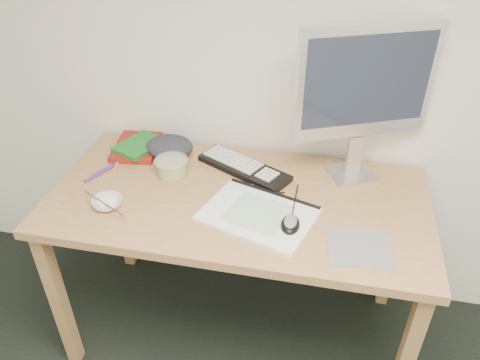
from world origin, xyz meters
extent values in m
plane|color=white|center=(0.00, 1.80, 1.30)|extent=(3.60, 0.00, 3.60)
cube|color=tan|center=(-0.75, 1.13, 0.36)|extent=(0.05, 0.05, 0.71)
cube|color=tan|center=(-0.75, 1.73, 0.36)|extent=(0.05, 0.05, 0.71)
cube|color=tan|center=(0.55, 1.73, 0.36)|extent=(0.05, 0.05, 0.71)
cube|color=tan|center=(-0.10, 1.43, 0.73)|extent=(1.40, 0.70, 0.03)
cube|color=gray|center=(0.35, 1.24, 0.75)|extent=(0.22, 0.21, 0.00)
cube|color=silver|center=(0.00, 1.34, 0.76)|extent=(0.44, 0.37, 0.01)
cube|color=black|center=(-0.11, 1.61, 0.76)|extent=(0.40, 0.29, 0.02)
cube|color=silver|center=(0.31, 1.67, 0.75)|extent=(0.23, 0.22, 0.01)
cube|color=silver|center=(0.31, 1.67, 0.84)|extent=(0.06, 0.04, 0.17)
cube|color=silver|center=(0.31, 1.67, 1.14)|extent=(0.48, 0.24, 0.41)
cube|color=black|center=(0.31, 1.67, 1.15)|extent=(0.42, 0.19, 0.32)
ellipsoid|color=black|center=(0.12, 1.29, 0.78)|extent=(0.07, 0.10, 0.04)
imported|color=white|center=(-0.54, 1.27, 0.77)|extent=(0.12, 0.12, 0.03)
cylinder|color=silver|center=(-0.54, 1.25, 0.79)|extent=(0.21, 0.12, 0.02)
cylinder|color=#ECC753|center=(-0.38, 1.53, 0.78)|extent=(0.15, 0.15, 0.06)
cube|color=maroon|center=(-0.59, 1.67, 0.76)|extent=(0.21, 0.26, 0.02)
cube|color=#1A6A22|center=(-0.57, 1.66, 0.78)|extent=(0.21, 0.24, 0.02)
ellipsoid|color=#25272D|center=(-0.44, 1.67, 0.78)|extent=(0.19, 0.16, 0.07)
cylinder|color=pink|center=(-0.07, 1.51, 0.75)|extent=(0.20, 0.03, 0.01)
cylinder|color=#A28055|center=(-0.09, 1.44, 0.75)|extent=(0.15, 0.14, 0.01)
cylinder|color=black|center=(0.00, 1.46, 0.75)|extent=(0.15, 0.05, 0.01)
cylinder|color=#1D349E|center=(-0.65, 1.49, 0.76)|extent=(0.06, 0.11, 0.01)
cylinder|color=orange|center=(-0.62, 1.54, 0.76)|extent=(0.03, 0.12, 0.01)
cylinder|color=#5F258A|center=(-0.66, 1.46, 0.76)|extent=(0.07, 0.13, 0.01)
camera|label=1|loc=(0.20, 0.07, 1.79)|focal=35.00mm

